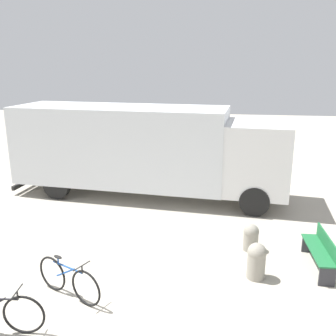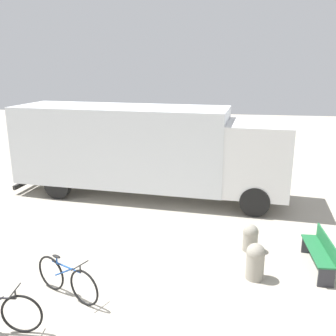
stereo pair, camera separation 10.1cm
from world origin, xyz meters
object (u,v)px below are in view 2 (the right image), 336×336
Objects in this scene: bollard_near_bench at (255,260)px; bollard_far_bench at (250,237)px; park_bench at (321,251)px; bicycle_middle at (67,279)px; delivery_truck at (145,147)px.

bollard_near_bench is 1.19× the size of bollard_far_bench.
park_bench is at bearing 23.20° from bollard_near_bench.
bollard_far_bench is at bearing 91.39° from bollard_near_bench.
bollard_near_bench is at bearing 43.36° from bicycle_middle.
bollard_near_bench is (3.54, -5.00, -1.31)m from delivery_truck.
bicycle_middle is 1.90× the size of bollard_near_bench.
bicycle_middle is 4.01m from bollard_near_bench.
bollard_far_bench is (3.77, 2.59, -0.03)m from bicycle_middle.
bicycle_middle is at bearing 107.70° from park_bench.
delivery_truck reaches higher than bollard_far_bench.
bicycle_middle is (-5.31, -1.93, -0.05)m from park_bench.
delivery_truck is 6.79m from park_bench.
bollard_near_bench is 1.30m from bollard_far_bench.
bicycle_middle is at bearing -161.30° from bollard_near_bench.
bollard_near_bench is (3.80, 1.29, 0.04)m from bicycle_middle.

